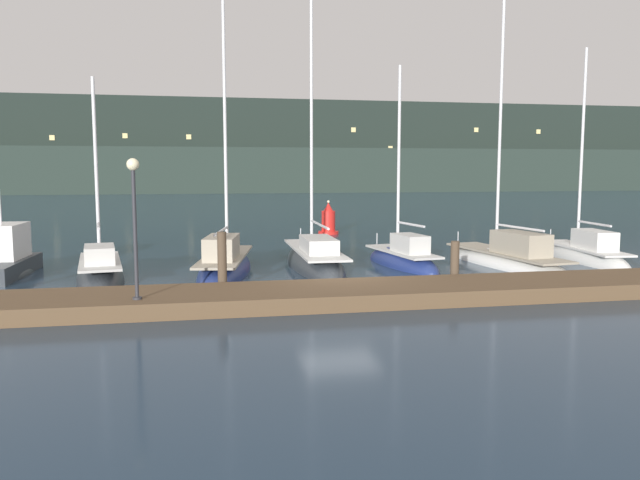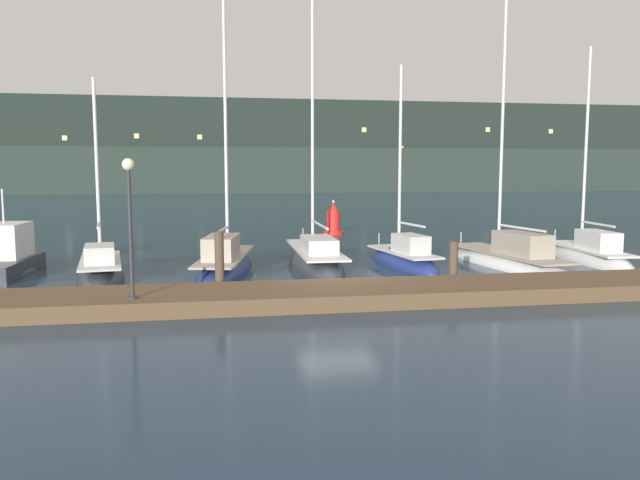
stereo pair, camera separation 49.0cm
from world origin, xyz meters
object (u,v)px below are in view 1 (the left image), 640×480
Objects in this scene: sailboat_berth_6 at (507,261)px; dock_lamppost at (134,205)px; sailboat_berth_4 at (315,264)px; channel_buoy at (328,221)px; sailboat_berth_5 at (403,262)px; sailboat_berth_3 at (225,269)px; sailboat_berth_7 at (584,257)px; motorboat_berth_1 at (3,267)px; sailboat_berth_2 at (100,277)px.

dock_lamppost is (-13.66, -6.09, 2.75)m from sailboat_berth_6.
sailboat_berth_4 is 12.62m from channel_buoy.
sailboat_berth_5 reaches higher than channel_buoy.
sailboat_berth_6 is at bearing -1.76° from sailboat_berth_3.
sailboat_berth_7 is (11.46, -0.60, 0.03)m from sailboat_berth_4.
motorboat_berth_1 is 0.64× the size of sailboat_berth_2.
sailboat_berth_5 reaches higher than motorboat_berth_1.
sailboat_berth_3 is 3.02× the size of dock_lamppost.
sailboat_berth_2 is at bearing -25.53° from motorboat_berth_1.
sailboat_berth_2 is 4.36m from sailboat_berth_3.
dock_lamppost is (-9.60, -6.92, 2.79)m from sailboat_berth_5.
dock_lamppost is at bearing -144.19° from sailboat_berth_5.
channel_buoy is at bearing 123.05° from sailboat_berth_7.
sailboat_berth_5 is at bearing 168.32° from sailboat_berth_6.
dock_lamppost is (1.75, -5.62, 2.80)m from sailboat_berth_2.
sailboat_berth_6 is 14.21m from channel_buoy.
sailboat_berth_5 is at bearing 6.56° from sailboat_berth_2.
dock_lamppost is at bearing -158.94° from sailboat_berth_7.
dock_lamppost is at bearing -155.98° from sailboat_berth_6.
sailboat_berth_3 is 7.45m from dock_lamppost.
sailboat_berth_7 is (7.95, -0.17, 0.00)m from sailboat_berth_5.
sailboat_berth_2 is 15.41m from sailboat_berth_6.
sailboat_berth_5 is (3.51, -0.43, 0.03)m from sailboat_berth_4.
sailboat_berth_7 is (19.29, 1.14, 0.01)m from sailboat_berth_2.
motorboat_berth_1 reaches higher than channel_buoy.
sailboat_berth_6 reaches higher than sailboat_berth_3.
motorboat_berth_1 is 19.01m from channel_buoy.
sailboat_berth_7 is at bearing 21.06° from dock_lamppost.
sailboat_berth_5 is at bearing 178.79° from sailboat_berth_7.
motorboat_berth_1 is 0.44× the size of sailboat_berth_6.
motorboat_berth_1 is at bearing 154.47° from sailboat_berth_2.
sailboat_berth_4 is at bearing 50.39° from dock_lamppost.
channel_buoy is 0.55× the size of dock_lamppost.
sailboat_berth_5 is 4.29× the size of channel_buoy.
sailboat_berth_3 is at bearing 68.42° from dock_lamppost.
channel_buoy is at bearing 91.75° from sailboat_berth_5.
sailboat_berth_5 reaches higher than dock_lamppost.
sailboat_berth_6 reaches higher than motorboat_berth_1.
sailboat_berth_2 is at bearing -178.27° from sailboat_berth_6.
sailboat_berth_5 is 0.78× the size of sailboat_berth_6.
sailboat_berth_4 is 1.22× the size of sailboat_berth_7.
channel_buoy is at bearing 75.67° from sailboat_berth_4.
sailboat_berth_7 reaches higher than channel_buoy.
sailboat_berth_5 reaches higher than sailboat_berth_2.
sailboat_berth_7 is (15.01, 0.33, -0.01)m from sailboat_berth_3.
sailboat_berth_3 is 3.67m from sailboat_berth_4.
sailboat_berth_6 is at bearing 1.73° from sailboat_berth_2.
motorboat_berth_1 is 9.42m from dock_lamppost.
sailboat_berth_4 reaches higher than sailboat_berth_7.
sailboat_berth_3 is 11.12m from sailboat_berth_6.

